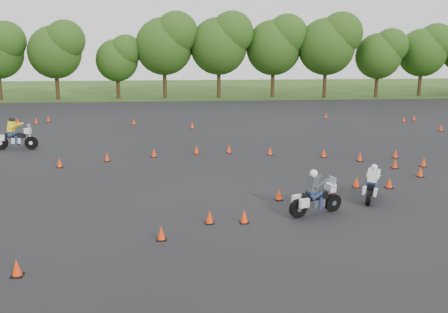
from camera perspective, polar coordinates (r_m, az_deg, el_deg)
name	(u,v)px	position (r m, az deg, el deg)	size (l,w,h in m)	color
ground	(234,212)	(18.37, 1.14, -6.39)	(140.00, 140.00, 0.00)	#2D5119
asphalt_pad	(220,172)	(24.10, -0.43, -1.73)	(62.00, 62.00, 0.00)	black
treeline	(224,59)	(52.28, 0.04, 11.13)	(86.93, 32.49, 10.48)	#274A15
traffic_cones	(231,170)	(23.49, 0.84, -1.55)	(36.33, 33.49, 0.45)	#FF3A0A
rider_grey	(316,192)	(18.21, 10.47, -3.96)	(2.20, 0.67, 1.70)	#3B3E42
rider_yellow	(15,133)	(31.40, -22.76, 2.45)	(2.48, 0.76, 1.92)	yellow
rider_white	(371,182)	(20.36, 16.40, -2.78)	(1.95, 0.60, 1.50)	silver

